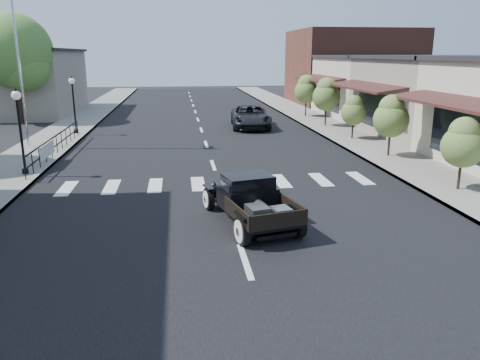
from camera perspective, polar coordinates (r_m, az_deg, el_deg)
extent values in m
plane|color=black|center=(14.03, -1.11, -4.80)|extent=(120.00, 120.00, 0.00)
cube|color=black|center=(28.55, -4.52, 5.46)|extent=(14.00, 80.00, 0.02)
cube|color=gray|center=(29.36, -21.39, 4.86)|extent=(3.00, 80.00, 0.15)
cube|color=gray|center=(30.19, 11.88, 5.83)|extent=(3.00, 80.00, 0.15)
cube|color=gray|center=(43.34, -26.22, 10.59)|extent=(10.00, 12.00, 5.00)
cube|color=gray|center=(30.97, 24.93, 9.05)|extent=(10.00, 9.00, 4.50)
cube|color=beige|center=(38.86, 17.85, 10.68)|extent=(10.00, 9.00, 4.50)
cube|color=brown|center=(48.21, 13.42, 13.20)|extent=(11.00, 10.00, 7.00)
cylinder|color=silver|center=(26.29, -25.69, 15.82)|extent=(0.12, 0.12, 11.21)
imported|color=black|center=(31.36, 1.27, 7.71)|extent=(2.83, 5.46, 1.47)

